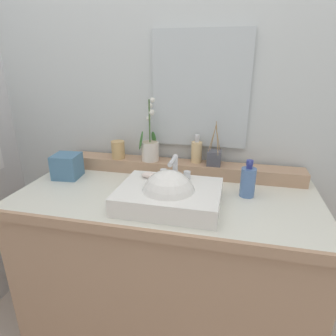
{
  "coord_description": "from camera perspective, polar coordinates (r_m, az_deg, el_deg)",
  "views": [
    {
      "loc": [
        0.29,
        -1.2,
        1.42
      ],
      "look_at": [
        0.02,
        -0.03,
        0.98
      ],
      "focal_mm": 30.97,
      "sensor_mm": 36.0,
      "label": 1
    }
  ],
  "objects": [
    {
      "name": "floor",
      "position": [
        1.92,
        -0.28,
        -29.7
      ],
      "size": [
        2.95,
        3.83,
        0.1
      ],
      "primitive_type": "cube",
      "color": "#BDAC9D",
      "rests_on": "ground"
    },
    {
      "name": "wall_back",
      "position": [
        1.67,
        3.29,
        15.86
      ],
      "size": [
        2.95,
        0.2,
        2.59
      ],
      "primitive_type": "cube",
      "color": "silver",
      "rests_on": "ground"
    },
    {
      "name": "vanity_cabinet",
      "position": [
        1.59,
        -0.31,
        -18.73
      ],
      "size": [
        1.4,
        0.67,
        0.84
      ],
      "color": "tan",
      "rests_on": "ground"
    },
    {
      "name": "back_ledge",
      "position": [
        1.59,
        1.84,
        0.07
      ],
      "size": [
        1.32,
        0.12,
        0.07
      ],
      "primitive_type": "cube",
      "color": "tan",
      "rests_on": "vanity_cabinet"
    },
    {
      "name": "sink_basin",
      "position": [
        1.24,
        0.19,
        -5.61
      ],
      "size": [
        0.43,
        0.33,
        0.27
      ],
      "color": "white",
      "rests_on": "vanity_cabinet"
    },
    {
      "name": "soap_bar",
      "position": [
        1.33,
        -3.81,
        -1.39
      ],
      "size": [
        0.07,
        0.04,
        0.02
      ],
      "primitive_type": "ellipsoid",
      "color": "silver",
      "rests_on": "sink_basin"
    },
    {
      "name": "potted_plant",
      "position": [
        1.58,
        -3.55,
        4.19
      ],
      "size": [
        0.11,
        0.1,
        0.34
      ],
      "color": "silver",
      "rests_on": "back_ledge"
    },
    {
      "name": "soap_dispenser",
      "position": [
        1.56,
        5.65,
        3.32
      ],
      "size": [
        0.06,
        0.06,
        0.15
      ],
      "color": "#E4C289",
      "rests_on": "back_ledge"
    },
    {
      "name": "tumbler_cup",
      "position": [
        1.64,
        -9.79,
        3.57
      ],
      "size": [
        0.07,
        0.07,
        0.1
      ],
      "primitive_type": "cylinder",
      "color": "tan",
      "rests_on": "back_ledge"
    },
    {
      "name": "reed_diffuser",
      "position": [
        1.53,
        9.08,
        2.07
      ],
      "size": [
        0.07,
        0.08,
        0.23
      ],
      "color": "#4A4B55",
      "rests_on": "back_ledge"
    },
    {
      "name": "lotion_bottle",
      "position": [
        1.36,
        15.45,
        -2.54
      ],
      "size": [
        0.07,
        0.07,
        0.17
      ],
      "color": "#5275AD",
      "rests_on": "vanity_cabinet"
    },
    {
      "name": "tissue_box",
      "position": [
        1.62,
        -19.24,
        0.38
      ],
      "size": [
        0.14,
        0.14,
        0.13
      ],
      "primitive_type": "cube",
      "rotation": [
        0.0,
        0.0,
        0.1
      ],
      "color": "teal",
      "rests_on": "vanity_cabinet"
    },
    {
      "name": "mirror",
      "position": [
        1.54,
        6.35,
        14.93
      ],
      "size": [
        0.5,
        0.02,
        0.58
      ],
      "primitive_type": "cube",
      "color": "silver"
    }
  ]
}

